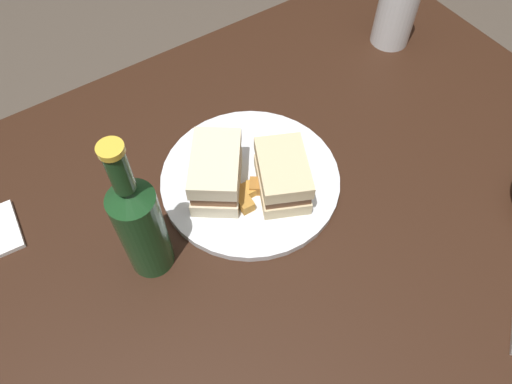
% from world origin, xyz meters
% --- Properties ---
extents(ground_plane, '(6.00, 6.00, 0.00)m').
position_xyz_m(ground_plane, '(0.00, 0.00, 0.00)').
color(ground_plane, '#4C4238').
extents(dining_table, '(1.27, 0.87, 0.77)m').
position_xyz_m(dining_table, '(0.00, 0.00, 0.39)').
color(dining_table, black).
rests_on(dining_table, ground).
extents(plate, '(0.29, 0.29, 0.01)m').
position_xyz_m(plate, '(0.03, 0.08, 0.78)').
color(plate, white).
rests_on(plate, dining_table).
extents(sandwich_half_left, '(0.13, 0.14, 0.07)m').
position_xyz_m(sandwich_half_left, '(-0.02, 0.09, 0.82)').
color(sandwich_half_left, beige).
rests_on(sandwich_half_left, plate).
extents(sandwich_half_right, '(0.11, 0.13, 0.07)m').
position_xyz_m(sandwich_half_right, '(0.06, 0.03, 0.82)').
color(sandwich_half_right, beige).
rests_on(sandwich_half_right, plate).
extents(potato_wedge_front, '(0.05, 0.05, 0.01)m').
position_xyz_m(potato_wedge_front, '(0.03, 0.05, 0.79)').
color(potato_wedge_front, gold).
rests_on(potato_wedge_front, plate).
extents(potato_wedge_middle, '(0.02, 0.05, 0.02)m').
position_xyz_m(potato_wedge_middle, '(-0.01, 0.05, 0.80)').
color(potato_wedge_middle, '#B77F33').
rests_on(potato_wedge_middle, plate).
extents(potato_wedge_back, '(0.05, 0.03, 0.02)m').
position_xyz_m(potato_wedge_back, '(-0.00, 0.06, 0.79)').
color(potato_wedge_back, gold).
rests_on(potato_wedge_back, plate).
extents(potato_wedge_left_edge, '(0.04, 0.05, 0.02)m').
position_xyz_m(potato_wedge_left_edge, '(0.04, 0.02, 0.79)').
color(potato_wedge_left_edge, gold).
rests_on(potato_wedge_left_edge, plate).
extents(potato_wedge_right_edge, '(0.05, 0.05, 0.02)m').
position_xyz_m(potato_wedge_right_edge, '(0.04, 0.04, 0.80)').
color(potato_wedge_right_edge, '#AD702D').
rests_on(potato_wedge_right_edge, plate).
extents(pint_glass, '(0.08, 0.08, 0.14)m').
position_xyz_m(pint_glass, '(0.46, 0.22, 0.83)').
color(pint_glass, white).
rests_on(pint_glass, dining_table).
extents(cider_bottle, '(0.06, 0.06, 0.26)m').
position_xyz_m(cider_bottle, '(-0.16, 0.04, 0.87)').
color(cider_bottle, '#19421E').
rests_on(cider_bottle, dining_table).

